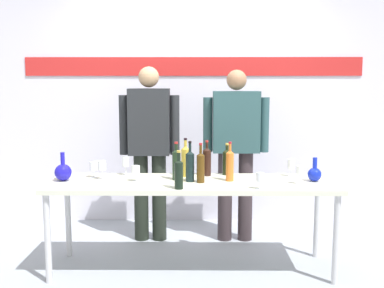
{
  "coord_description": "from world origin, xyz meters",
  "views": [
    {
      "loc": [
        0.04,
        -3.68,
        1.55
      ],
      "look_at": [
        0.0,
        0.15,
        1.04
      ],
      "focal_mm": 42.91,
      "sensor_mm": 36.0,
      "label": 1
    }
  ],
  "objects_px": {
    "decanter_blue_right": "(315,174)",
    "wine_bottle_4": "(185,160)",
    "wine_glass_left_1": "(94,166)",
    "wine_glass_left_3": "(102,166)",
    "wine_bottle_7": "(230,165)",
    "wine_glass_left_0": "(136,170)",
    "decanter_blue_left": "(63,172)",
    "presenter_right": "(236,143)",
    "wine_bottle_1": "(190,165)",
    "wine_bottle_0": "(201,166)",
    "wine_glass_right_1": "(300,171)",
    "presenter_left": "(150,143)",
    "wine_glass_right_2": "(291,164)",
    "display_table": "(192,188)",
    "wine_glass_right_0": "(260,178)",
    "wine_bottle_5": "(179,173)",
    "wine_bottle_2": "(176,163)",
    "wine_bottle_3": "(227,161)",
    "wine_glass_left_2": "(126,162)",
    "wine_bottle_6": "(207,161)"
  },
  "relations": [
    {
      "from": "decanter_blue_right",
      "to": "wine_bottle_4",
      "type": "distance_m",
      "value": 1.08
    },
    {
      "from": "wine_glass_left_1",
      "to": "wine_glass_left_3",
      "type": "xyz_separation_m",
      "value": [
        0.09,
        -0.08,
        0.02
      ]
    },
    {
      "from": "wine_bottle_7",
      "to": "wine_glass_left_0",
      "type": "distance_m",
      "value": 0.77
    },
    {
      "from": "decanter_blue_left",
      "to": "presenter_right",
      "type": "height_order",
      "value": "presenter_right"
    },
    {
      "from": "wine_bottle_1",
      "to": "wine_bottle_0",
      "type": "bearing_deg",
      "value": -24.33
    },
    {
      "from": "wine_glass_left_1",
      "to": "wine_glass_right_1",
      "type": "distance_m",
      "value": 1.71
    },
    {
      "from": "presenter_left",
      "to": "wine_glass_right_2",
      "type": "bearing_deg",
      "value": -22.6
    },
    {
      "from": "wine_bottle_0",
      "to": "wine_glass_left_1",
      "type": "xyz_separation_m",
      "value": [
        -0.91,
        0.19,
        -0.04
      ]
    },
    {
      "from": "presenter_left",
      "to": "wine_bottle_7",
      "type": "bearing_deg",
      "value": -44.46
    },
    {
      "from": "presenter_right",
      "to": "wine_bottle_1",
      "type": "distance_m",
      "value": 0.86
    },
    {
      "from": "wine_bottle_0",
      "to": "wine_glass_right_1",
      "type": "distance_m",
      "value": 0.79
    },
    {
      "from": "wine_bottle_0",
      "to": "wine_bottle_1",
      "type": "bearing_deg",
      "value": 155.67
    },
    {
      "from": "display_table",
      "to": "wine_bottle_1",
      "type": "relative_size",
      "value": 7.05
    },
    {
      "from": "wine_glass_left_1",
      "to": "wine_glass_left_3",
      "type": "bearing_deg",
      "value": -42.58
    },
    {
      "from": "wine_bottle_4",
      "to": "wine_glass_right_0",
      "type": "bearing_deg",
      "value": -38.93
    },
    {
      "from": "wine_bottle_4",
      "to": "wine_glass_right_2",
      "type": "distance_m",
      "value": 0.91
    },
    {
      "from": "wine_bottle_5",
      "to": "wine_glass_left_3",
      "type": "relative_size",
      "value": 1.87
    },
    {
      "from": "wine_glass_right_1",
      "to": "wine_glass_left_0",
      "type": "bearing_deg",
      "value": 176.11
    },
    {
      "from": "wine_bottle_5",
      "to": "wine_glass_right_1",
      "type": "bearing_deg",
      "value": 10.58
    },
    {
      "from": "decanter_blue_left",
      "to": "wine_bottle_2",
      "type": "height_order",
      "value": "wine_bottle_2"
    },
    {
      "from": "wine_bottle_7",
      "to": "wine_glass_right_1",
      "type": "xyz_separation_m",
      "value": [
        0.55,
        -0.11,
        -0.03
      ]
    },
    {
      "from": "wine_bottle_5",
      "to": "wine_glass_right_0",
      "type": "relative_size",
      "value": 2.33
    },
    {
      "from": "wine_bottle_2",
      "to": "wine_glass_left_3",
      "type": "height_order",
      "value": "wine_bottle_2"
    },
    {
      "from": "presenter_right",
      "to": "wine_glass_right_2",
      "type": "distance_m",
      "value": 0.69
    },
    {
      "from": "wine_bottle_7",
      "to": "display_table",
      "type": "bearing_deg",
      "value": -177.08
    },
    {
      "from": "wine_bottle_3",
      "to": "decanter_blue_left",
      "type": "bearing_deg",
      "value": -168.92
    },
    {
      "from": "wine_bottle_3",
      "to": "wine_glass_right_0",
      "type": "bearing_deg",
      "value": -68.53
    },
    {
      "from": "decanter_blue_right",
      "to": "presenter_left",
      "type": "relative_size",
      "value": 0.12
    },
    {
      "from": "wine_bottle_1",
      "to": "wine_bottle_7",
      "type": "bearing_deg",
      "value": 4.1
    },
    {
      "from": "wine_bottle_5",
      "to": "wine_glass_left_3",
      "type": "distance_m",
      "value": 0.73
    },
    {
      "from": "wine_bottle_0",
      "to": "wine_bottle_1",
      "type": "xyz_separation_m",
      "value": [
        -0.09,
        0.04,
        0.0
      ]
    },
    {
      "from": "presenter_left",
      "to": "wine_bottle_2",
      "type": "distance_m",
      "value": 0.74
    },
    {
      "from": "wine_bottle_1",
      "to": "wine_glass_left_2",
      "type": "bearing_deg",
      "value": 156.51
    },
    {
      "from": "wine_bottle_0",
      "to": "wine_bottle_1",
      "type": "distance_m",
      "value": 0.09
    },
    {
      "from": "wine_bottle_5",
      "to": "wine_bottle_6",
      "type": "height_order",
      "value": "wine_bottle_6"
    },
    {
      "from": "wine_bottle_0",
      "to": "wine_bottle_4",
      "type": "xyz_separation_m",
      "value": [
        -0.13,
        0.24,
        0.01
      ]
    },
    {
      "from": "wine_glass_left_1",
      "to": "wine_bottle_4",
      "type": "bearing_deg",
      "value": 3.81
    },
    {
      "from": "decanter_blue_left",
      "to": "wine_glass_left_2",
      "type": "relative_size",
      "value": 1.43
    },
    {
      "from": "wine_bottle_0",
      "to": "wine_glass_left_1",
      "type": "height_order",
      "value": "wine_bottle_0"
    },
    {
      "from": "decanter_blue_left",
      "to": "wine_glass_right_0",
      "type": "distance_m",
      "value": 1.6
    },
    {
      "from": "decanter_blue_right",
      "to": "wine_glass_right_2",
      "type": "bearing_deg",
      "value": 127.68
    },
    {
      "from": "wine_glass_left_3",
      "to": "display_table",
      "type": "bearing_deg",
      "value": -4.69
    },
    {
      "from": "presenter_right",
      "to": "wine_glass_right_1",
      "type": "bearing_deg",
      "value": -62.02
    },
    {
      "from": "wine_bottle_4",
      "to": "wine_glass_left_1",
      "type": "relative_size",
      "value": 2.43
    },
    {
      "from": "display_table",
      "to": "wine_glass_right_2",
      "type": "relative_size",
      "value": 15.54
    },
    {
      "from": "presenter_left",
      "to": "wine_bottle_5",
      "type": "bearing_deg",
      "value": -72.18
    },
    {
      "from": "wine_bottle_1",
      "to": "wine_bottle_4",
      "type": "xyz_separation_m",
      "value": [
        -0.04,
        0.2,
        0.01
      ]
    },
    {
      "from": "decanter_blue_right",
      "to": "presenter_left",
      "type": "xyz_separation_m",
      "value": [
        -1.42,
        0.73,
        0.15
      ]
    },
    {
      "from": "presenter_left",
      "to": "wine_glass_left_3",
      "type": "bearing_deg",
      "value": -116.07
    },
    {
      "from": "decanter_blue_left",
      "to": "wine_bottle_1",
      "type": "xyz_separation_m",
      "value": [
        1.04,
        -0.01,
        0.06
      ]
    }
  ]
}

